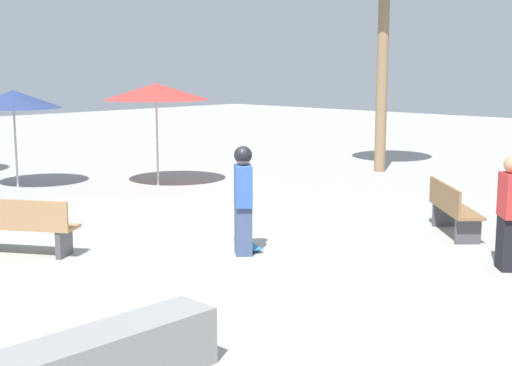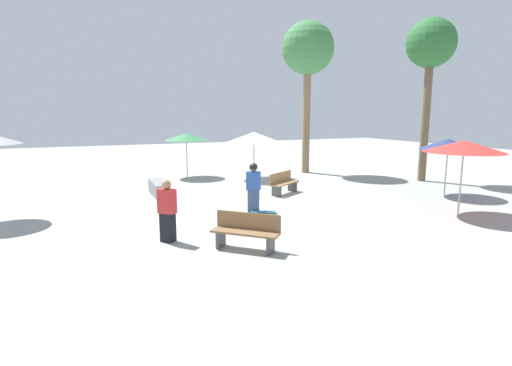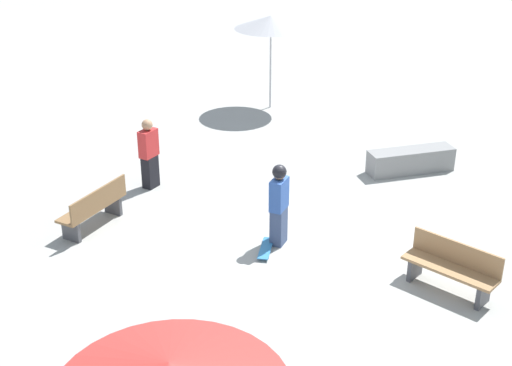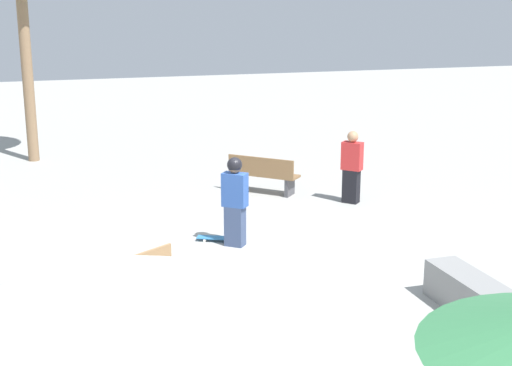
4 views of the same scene
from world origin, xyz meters
TOP-DOWN VIEW (x-y plane):
  - ground_plane at (0.00, 0.00)m, footprint 60.00×60.00m
  - skater_main at (-0.72, -0.27)m, footprint 0.45×0.48m
  - skateboard at (-1.04, -0.48)m, footprint 0.53×0.81m
  - concrete_ledge at (3.20, 2.02)m, footprint 2.00×0.53m
  - bench_near at (-3.95, 1.34)m, footprint 1.43×1.45m
  - bench_far at (1.54, -2.56)m, footprint 1.21×1.59m
  - shade_umbrella_navy at (-1.33, -8.10)m, footprint 2.12×2.12m
  - shade_umbrella_red at (-3.70, -5.98)m, footprint 2.38×2.38m
  - bystander_watching at (-2.63, 2.88)m, footprint 0.47×0.46m

SIDE VIEW (x-z plane):
  - ground_plane at x=0.00m, z-range 0.00..0.00m
  - skateboard at x=-1.04m, z-range 0.02..0.09m
  - concrete_ledge at x=3.20m, z-range 0.00..0.54m
  - bench_near at x=-3.95m, z-range 0.00..0.85m
  - bench_far at x=1.54m, z-range 0.00..0.85m
  - bystander_watching at x=-2.63m, z-range 0.00..1.56m
  - skater_main at x=-0.72m, z-range 0.06..1.66m
  - shade_umbrella_navy at x=-1.33m, z-range 0.90..3.09m
  - shade_umbrella_red at x=-3.70m, z-range 0.98..3.32m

